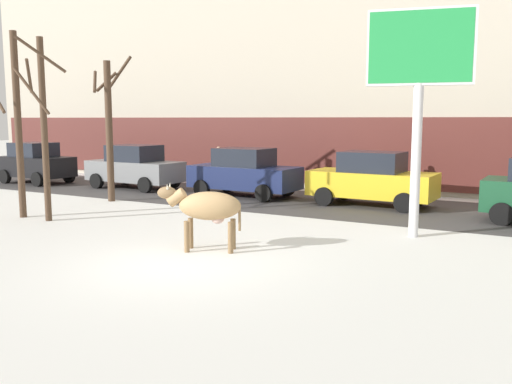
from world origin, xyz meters
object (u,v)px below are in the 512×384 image
(pedestrian_by_cars, at_px, (401,175))
(pedestrian_far_left, at_px, (219,166))
(bare_tree_far_back, at_px, (18,123))
(car_black_hatchback, at_px, (36,163))
(billboard, at_px, (420,61))
(car_navy_sedan, at_px, (244,173))
(bare_tree_left_lot, at_px, (43,125))
(bare_tree_right_lot, at_px, (109,125))
(car_grey_sedan, at_px, (135,167))
(car_yellow_sedan, at_px, (372,179))
(cow_tan, at_px, (207,207))

(pedestrian_by_cars, height_order, pedestrian_far_left, same)
(bare_tree_far_back, bearing_deg, car_black_hatchback, 138.13)
(billboard, height_order, car_navy_sedan, billboard)
(bare_tree_left_lot, height_order, bare_tree_right_lot, bare_tree_left_lot)
(billboard, xyz_separation_m, car_black_hatchback, (-17.90, 3.37, -3.39))
(car_grey_sedan, height_order, pedestrian_far_left, car_grey_sedan)
(car_grey_sedan, relative_size, bare_tree_far_back, 0.78)
(billboard, bearing_deg, car_yellow_sedan, 118.86)
(car_grey_sedan, xyz_separation_m, pedestrian_far_left, (2.64, 2.49, -0.03))
(billboard, distance_m, pedestrian_by_cars, 7.68)
(cow_tan, xyz_separation_m, car_grey_sedan, (-8.91, 7.79, -0.09))
(pedestrian_by_cars, bearing_deg, bare_tree_far_back, -133.50)
(car_black_hatchback, distance_m, bare_tree_far_back, 9.54)
(car_navy_sedan, relative_size, bare_tree_right_lot, 0.83)
(car_yellow_sedan, distance_m, bare_tree_right_lot, 9.38)
(cow_tan, relative_size, bare_tree_left_lot, 0.37)
(cow_tan, relative_size, bare_tree_far_back, 0.35)
(pedestrian_by_cars, xyz_separation_m, bare_tree_far_back, (-8.97, -9.45, 1.94))
(cow_tan, distance_m, car_navy_sedan, 8.68)
(car_black_hatchback, distance_m, bare_tree_right_lot, 7.63)
(cow_tan, bearing_deg, car_black_hatchback, 153.51)
(car_black_hatchback, distance_m, car_grey_sedan, 5.31)
(car_navy_sedan, bearing_deg, billboard, -29.88)
(car_black_hatchback, relative_size, bare_tree_far_back, 0.65)
(car_black_hatchback, distance_m, pedestrian_by_cars, 16.26)
(cow_tan, distance_m, bare_tree_left_lot, 6.35)
(bare_tree_left_lot, bearing_deg, bare_tree_right_lot, 106.82)
(car_grey_sedan, distance_m, pedestrian_by_cars, 10.96)
(bare_tree_right_lot, bearing_deg, pedestrian_by_cars, 32.51)
(pedestrian_by_cars, distance_m, bare_tree_left_lot, 12.45)
(car_black_hatchback, height_order, car_yellow_sedan, car_black_hatchback)
(car_yellow_sedan, height_order, bare_tree_right_lot, bare_tree_right_lot)
(car_navy_sedan, xyz_separation_m, bare_tree_left_lot, (-2.45, -7.14, 1.87))
(car_yellow_sedan, relative_size, pedestrian_by_cars, 2.46)
(cow_tan, distance_m, car_black_hatchback, 15.84)
(car_black_hatchback, bearing_deg, bare_tree_right_lot, -19.70)
(car_black_hatchback, xyz_separation_m, pedestrian_by_cars, (15.94, 3.21, -0.05))
(car_navy_sedan, distance_m, bare_tree_far_back, 8.17)
(car_yellow_sedan, distance_m, bare_tree_far_back, 11.35)
(pedestrian_by_cars, xyz_separation_m, bare_tree_right_lot, (-8.96, -5.71, 1.84))
(car_navy_sedan, bearing_deg, bare_tree_left_lot, -108.92)
(car_navy_sedan, bearing_deg, car_black_hatchback, -175.49)
(car_yellow_sedan, bearing_deg, car_grey_sedan, -178.54)
(billboard, bearing_deg, pedestrian_by_cars, 106.65)
(car_grey_sedan, relative_size, pedestrian_by_cars, 2.46)
(car_yellow_sedan, distance_m, bare_tree_left_lot, 10.53)
(billboard, relative_size, bare_tree_right_lot, 1.08)
(bare_tree_left_lot, bearing_deg, car_grey_sedan, 112.19)
(pedestrian_by_cars, bearing_deg, car_grey_sedan, -166.88)
(car_yellow_sedan, height_order, bare_tree_far_back, bare_tree_far_back)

